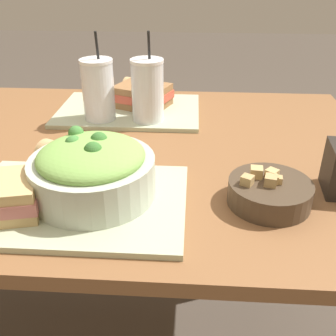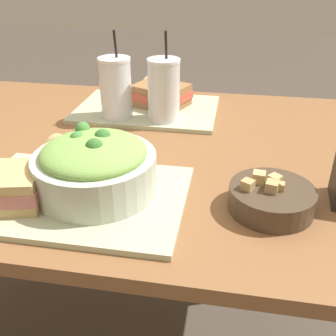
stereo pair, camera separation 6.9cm
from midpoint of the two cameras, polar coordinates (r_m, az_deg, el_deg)
dining_table at (r=1.04m, az=-5.82°, el=-1.29°), size 1.39×0.90×0.76m
tray_near at (r=0.78m, az=-10.42°, el=-4.18°), size 0.42×0.29×0.01m
tray_far at (r=1.20m, az=-1.40°, el=8.48°), size 0.42×0.29×0.01m
salad_bowl at (r=0.75m, az=-8.03°, el=0.31°), size 0.24×0.24×0.12m
soup_bowl at (r=0.76m, az=17.30°, el=-4.19°), size 0.16×0.16×0.07m
sandwich_near at (r=0.77m, az=-20.67°, el=-2.68°), size 0.17×0.15×0.06m
baguette_near at (r=0.86m, az=-11.23°, el=2.01°), size 0.14×0.11×0.06m
sandwich_far at (r=1.21m, az=0.66°, el=10.51°), size 0.19×0.17×0.06m
baguette_far at (r=1.29m, az=0.42°, el=11.59°), size 0.11×0.09×0.06m
drink_cup_dark at (r=1.11m, az=-5.79°, el=11.22°), size 0.09×0.09×0.24m
drink_cup_red at (r=1.08m, az=1.23°, el=10.95°), size 0.09×0.09×0.24m
napkin_folded at (r=0.99m, az=-7.68°, el=3.48°), size 0.16×0.11×0.00m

